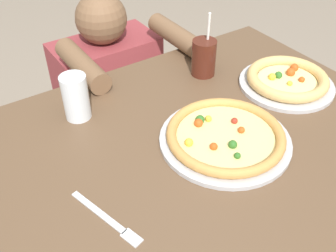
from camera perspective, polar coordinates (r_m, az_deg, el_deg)
name	(u,v)px	position (r m, az deg, el deg)	size (l,w,h in m)	color
dining_table	(193,170)	(1.10, 3.69, -6.45)	(1.16, 0.85, 0.75)	brown
pizza_near	(225,136)	(1.01, 8.27, -1.51)	(0.34, 0.34, 0.04)	#B7B7BC
pizza_far	(287,80)	(1.26, 16.87, 6.36)	(0.29, 0.29, 0.04)	#B7B7BC
drink_cup_colored	(204,57)	(1.26, 5.21, 9.87)	(0.08, 0.08, 0.20)	#4C1E14
water_cup_clear	(75,97)	(1.08, -13.27, 4.16)	(0.07, 0.07, 0.13)	silver
fork	(108,220)	(0.85, -8.63, -13.29)	(0.07, 0.20, 0.00)	silver
diner_seated	(112,108)	(1.73, -8.12, 2.55)	(0.44, 0.53, 0.91)	#333847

